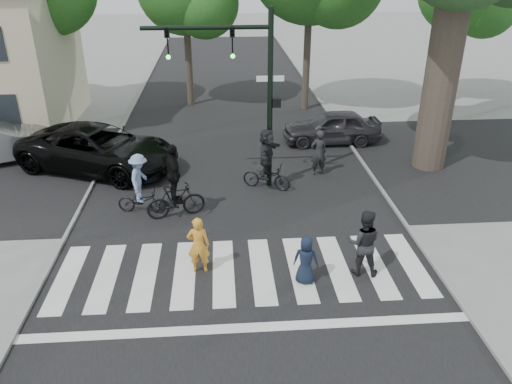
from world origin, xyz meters
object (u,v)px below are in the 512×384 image
at_px(traffic_signal, 244,76).
at_px(cyclist_right, 267,163).
at_px(cyclist_mid, 175,188).
at_px(pedestrian_child, 306,260).
at_px(car_grey, 331,127).
at_px(car_suv, 98,149).
at_px(pedestrian_adult, 364,243).
at_px(pedestrian_woman, 198,245).
at_px(cyclist_left, 140,188).

bearing_deg(traffic_signal, cyclist_right, -19.52).
distance_m(traffic_signal, cyclist_mid, 4.24).
distance_m(pedestrian_child, car_grey, 10.32).
bearing_deg(cyclist_right, car_suv, 160.68).
relative_size(pedestrian_child, car_grey, 0.31).
distance_m(pedestrian_adult, car_grey, 9.74).
height_order(car_suv, car_grey, car_suv).
height_order(traffic_signal, pedestrian_woman, traffic_signal).
height_order(traffic_signal, car_grey, traffic_signal).
bearing_deg(pedestrian_child, pedestrian_adult, -153.20).
xyz_separation_m(cyclist_left, cyclist_mid, (1.10, -0.36, 0.13)).
xyz_separation_m(pedestrian_child, car_suv, (-6.59, 7.67, 0.19)).
distance_m(pedestrian_child, pedestrian_adult, 1.55).
bearing_deg(cyclist_left, car_grey, 38.88).
height_order(pedestrian_adult, car_suv, pedestrian_adult).
bearing_deg(car_suv, car_grey, -53.05).
height_order(pedestrian_woman, car_grey, pedestrian_woman).
relative_size(pedestrian_child, pedestrian_adult, 0.72).
bearing_deg(pedestrian_adult, cyclist_mid, -21.83).
bearing_deg(car_grey, cyclist_left, -51.03).
height_order(traffic_signal, pedestrian_child, traffic_signal).
xyz_separation_m(cyclist_left, car_grey, (7.31, 5.89, -0.15)).
bearing_deg(pedestrian_woman, cyclist_left, -59.19).
bearing_deg(pedestrian_adult, cyclist_left, -19.21).
bearing_deg(cyclist_left, pedestrian_child, -41.69).
xyz_separation_m(pedestrian_adult, cyclist_left, (-6.06, 3.76, -0.04)).
bearing_deg(car_suv, pedestrian_woman, -127.45).
bearing_deg(traffic_signal, pedestrian_child, -78.37).
distance_m(traffic_signal, pedestrian_child, 6.74).
relative_size(pedestrian_adult, cyclist_right, 0.82).
height_order(pedestrian_child, cyclist_mid, cyclist_mid).
bearing_deg(cyclist_right, pedestrian_child, -85.29).
bearing_deg(pedestrian_child, traffic_signal, -62.51).
xyz_separation_m(pedestrian_woman, pedestrian_child, (2.66, -0.66, -0.14)).
bearing_deg(pedestrian_woman, car_grey, -118.61).
bearing_deg(pedestrian_adult, cyclist_right, -56.83).
bearing_deg(car_suv, pedestrian_child, -116.08).
bearing_deg(pedestrian_child, cyclist_right, -69.43).
relative_size(cyclist_left, cyclist_mid, 0.82).
height_order(pedestrian_child, car_suv, car_suv).
bearing_deg(car_suv, cyclist_mid, -118.50).
distance_m(pedestrian_adult, car_suv, 10.96).
distance_m(pedestrian_child, cyclist_mid, 5.07).
bearing_deg(pedestrian_woman, pedestrian_adult, 176.55).
xyz_separation_m(cyclist_right, car_grey, (3.21, 4.42, -0.27)).
relative_size(cyclist_right, car_grey, 0.53).
height_order(pedestrian_woman, car_suv, car_suv).
bearing_deg(car_grey, cyclist_mid, -44.72).
relative_size(traffic_signal, pedestrian_child, 4.63).
distance_m(pedestrian_woman, pedestrian_child, 2.74).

